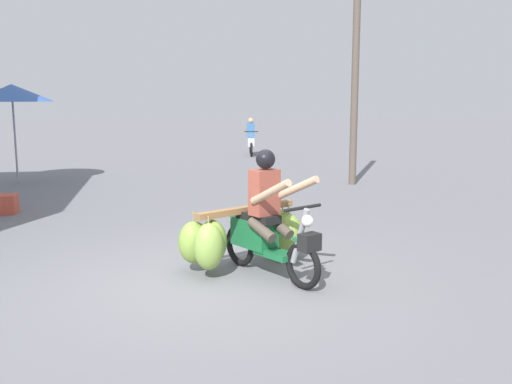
{
  "coord_description": "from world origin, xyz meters",
  "views": [
    {
      "loc": [
        -0.58,
        -6.64,
        2.22
      ],
      "look_at": [
        0.72,
        1.08,
        0.9
      ],
      "focal_mm": 40.16,
      "sensor_mm": 36.0,
      "label": 1
    }
  ],
  "objects_px": {
    "motorbike_main_loaded": "(255,232)",
    "produce_crate": "(1,204)",
    "motorbike_distant_ahead_left": "(251,140)",
    "utility_pole": "(355,79)",
    "market_umbrella_near_shop": "(12,93)"
  },
  "relations": [
    {
      "from": "produce_crate",
      "to": "utility_pole",
      "type": "bearing_deg",
      "value": 17.07
    },
    {
      "from": "motorbike_distant_ahead_left",
      "to": "utility_pole",
      "type": "distance_m",
      "value": 7.99
    },
    {
      "from": "motorbike_main_loaded",
      "to": "motorbike_distant_ahead_left",
      "type": "relative_size",
      "value": 1.22
    },
    {
      "from": "motorbike_main_loaded",
      "to": "market_umbrella_near_shop",
      "type": "bearing_deg",
      "value": 120.36
    },
    {
      "from": "motorbike_distant_ahead_left",
      "to": "market_umbrella_near_shop",
      "type": "bearing_deg",
      "value": -139.03
    },
    {
      "from": "motorbike_main_loaded",
      "to": "market_umbrella_near_shop",
      "type": "distance_m",
      "value": 9.64
    },
    {
      "from": "market_umbrella_near_shop",
      "to": "produce_crate",
      "type": "xyz_separation_m",
      "value": [
        0.59,
        -3.91,
        -2.11
      ]
    },
    {
      "from": "motorbike_distant_ahead_left",
      "to": "utility_pole",
      "type": "height_order",
      "value": "utility_pole"
    },
    {
      "from": "motorbike_main_loaded",
      "to": "produce_crate",
      "type": "relative_size",
      "value": 3.51
    },
    {
      "from": "motorbike_main_loaded",
      "to": "motorbike_distant_ahead_left",
      "type": "distance_m",
      "value": 14.42
    },
    {
      "from": "motorbike_main_loaded",
      "to": "produce_crate",
      "type": "bearing_deg",
      "value": 134.55
    },
    {
      "from": "produce_crate",
      "to": "market_umbrella_near_shop",
      "type": "bearing_deg",
      "value": 98.58
    },
    {
      "from": "produce_crate",
      "to": "utility_pole",
      "type": "distance_m",
      "value": 8.52
    },
    {
      "from": "motorbike_distant_ahead_left",
      "to": "motorbike_main_loaded",
      "type": "bearing_deg",
      "value": -98.82
    },
    {
      "from": "market_umbrella_near_shop",
      "to": "utility_pole",
      "type": "bearing_deg",
      "value": -10.22
    }
  ]
}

